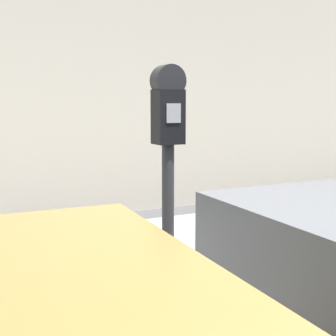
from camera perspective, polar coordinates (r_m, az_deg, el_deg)
sidewalk at (r=3.98m, az=0.96°, el=-12.28°), size 24.00×2.80×0.15m
building_facade at (r=6.17m, az=-10.19°, el=17.34°), size 24.00×0.30×4.93m
parking_meter at (r=2.72m, az=0.00°, el=2.05°), size 0.18×0.14×1.52m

